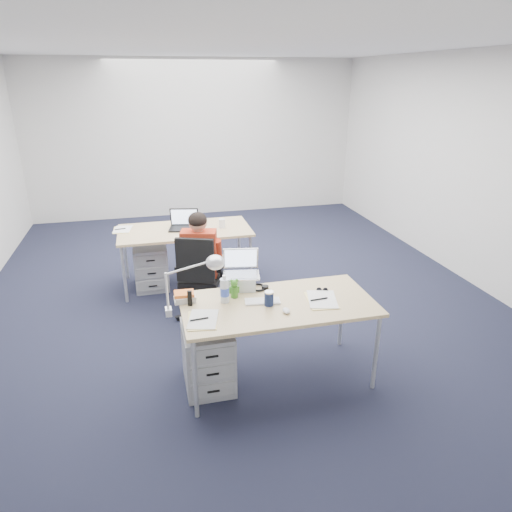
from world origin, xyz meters
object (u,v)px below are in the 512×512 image
Objects in this scene: desk_far at (185,233)px; wireless_keyboard at (262,301)px; desk_near at (278,308)px; computer_mouse at (286,311)px; headphones at (258,287)px; water_bottle at (225,289)px; silver_laptop at (241,271)px; can_koozie at (269,298)px; drawer_pedestal_far at (151,266)px; cordless_phone at (190,298)px; drawer_pedestal_near at (208,357)px; far_cup at (222,223)px; office_chair at (201,293)px; seated_person at (201,261)px; dark_laptop at (183,219)px; bear_figurine at (234,288)px; book_stack at (185,297)px; desk_lamp at (186,285)px.

wireless_keyboard is at bearing -78.14° from desk_far.
desk_near is 2.22m from desk_far.
desk_far is 17.34× the size of computer_mouse.
headphones is 0.39m from water_bottle.
silver_laptop reaches higher than can_koozie.
cordless_phone reaches higher than drawer_pedestal_far.
drawer_pedestal_near is 2.19m from far_cup.
desk_far is 1.65× the size of office_chair.
seated_person is 4.91× the size of water_bottle.
dark_laptop is at bearing 105.03° from desk_near.
desk_near is at bearing 97.56° from computer_mouse.
can_koozie is 0.65m from cordless_phone.
bear_figurine reaches higher than headphones.
seated_person reaches higher than desk_near.
seated_person reaches higher than bear_figurine.
drawer_pedestal_near is 1.58× the size of dark_laptop.
desk_far is at bearing -2.93° from drawer_pedestal_far.
water_bottle reaches higher than desk_far.
dark_laptop is (0.43, -0.02, 0.58)m from drawer_pedestal_far.
book_stack is at bearing 155.82° from computer_mouse.
headphones is 1.79m from far_cup.
headphones reaches higher than wireless_keyboard.
desk_lamp is (-0.76, 0.18, 0.23)m from computer_mouse.
computer_mouse is at bearing -86.93° from far_cup.
bear_figurine is at bearing -96.72° from far_cup.
desk_near is 0.78m from book_stack.
computer_mouse reaches higher than drawer_pedestal_far.
book_stack reaches higher than computer_mouse.
water_bottle reaches higher than drawer_pedestal_near.
headphones reaches higher than drawer_pedestal_near.
can_koozie is (0.15, -0.37, -0.10)m from silver_laptop.
seated_person is 1.43m from drawer_pedestal_near.
office_chair is 10.49× the size of computer_mouse.
bear_figurine is at bearing 30.67° from drawer_pedestal_near.
drawer_pedestal_near is at bearing -169.93° from wireless_keyboard.
desk_near is 2.91× the size of drawer_pedestal_far.
computer_mouse is at bearing -49.46° from office_chair.
silver_laptop reaches higher than far_cup.
desk_lamp reaches higher than drawer_pedestal_far.
can_koozie is 1.11× the size of far_cup.
seated_person is 0.98m from drawer_pedestal_far.
bear_figurine reaches higher than far_cup.
desk_lamp is at bearing -136.12° from silver_laptop.
silver_laptop is 1.70× the size of headphones.
drawer_pedestal_near is at bearing -130.48° from headphones.
far_cup is (0.35, 0.68, 0.20)m from seated_person.
book_stack is at bearing -83.47° from dark_laptop.
drawer_pedestal_near is 0.80m from computer_mouse.
headphones is (-0.10, 0.30, 0.06)m from desk_near.
seated_person is 6.94× the size of bear_figurine.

